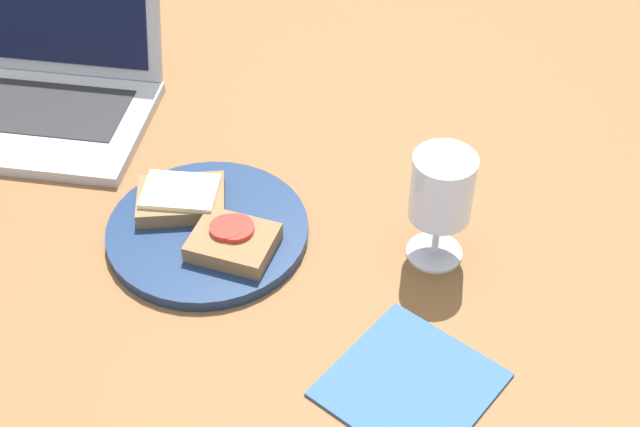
{
  "coord_description": "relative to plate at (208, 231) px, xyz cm",
  "views": [
    {
      "loc": [
        17.99,
        -70.94,
        77.13
      ],
      "look_at": [
        6.47,
        1.65,
        8.0
      ],
      "focal_mm": 50.0,
      "sensor_mm": 36.0,
      "label": 1
    }
  ],
  "objects": [
    {
      "name": "laptop",
      "position": [
        -30.99,
        22.12,
        4.2
      ],
      "size": [
        35.44,
        27.82,
        22.69
      ],
      "color": "#ADAFB5",
      "rests_on": "wooden_table"
    },
    {
      "name": "wine_glass",
      "position": [
        26.61,
        1.22,
        8.91
      ],
      "size": [
        7.0,
        7.0,
        14.3
      ],
      "color": "white",
      "rests_on": "wooden_table"
    },
    {
      "name": "sandwich_with_tomato",
      "position": [
        3.87,
        -2.99,
        1.98
      ],
      "size": [
        10.43,
        9.0,
        2.73
      ],
      "color": "brown",
      "rests_on": "plate"
    },
    {
      "name": "sandwich_with_cheese",
      "position": [
        -3.91,
        3.1,
        1.97
      ],
      "size": [
        11.82,
        9.77,
        2.57
      ],
      "color": "brown",
      "rests_on": "plate"
    },
    {
      "name": "napkin",
      "position": [
        25.43,
        -17.77,
        -0.56
      ],
      "size": [
        20.7,
        20.87,
        0.4
      ],
      "primitive_type": "cube",
      "rotation": [
        0.0,
        0.0,
        -0.53
      ],
      "color": "#33598C",
      "rests_on": "wooden_table"
    },
    {
      "name": "plate",
      "position": [
        0.0,
        0.0,
        0.0
      ],
      "size": [
        23.76,
        23.76,
        1.51
      ],
      "primitive_type": "cylinder",
      "color": "navy",
      "rests_on": "wooden_table"
    },
    {
      "name": "wooden_table",
      "position": [
        6.83,
        -1.04,
        -2.26
      ],
      "size": [
        140.0,
        140.0,
        3.0
      ],
      "primitive_type": "cube",
      "color": "brown",
      "rests_on": "ground"
    }
  ]
}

